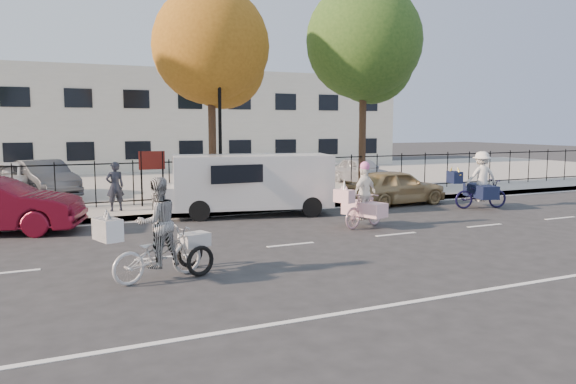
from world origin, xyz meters
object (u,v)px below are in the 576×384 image
lamppost (220,116)px  white_van (249,182)px  lot_car_d (361,171)px  gold_sedan (395,187)px  bull_bike (480,186)px  lot_car_b (4,181)px  zebra_trike (158,240)px  unicorn_bike (364,203)px  pedestrian (115,186)px  lot_car_c (44,179)px

lamppost → white_van: lamppost is taller
lot_car_d → gold_sedan: bearing=-110.8°
bull_bike → lot_car_b: bearing=75.5°
zebra_trike → bull_bike: bull_bike is taller
unicorn_bike → lot_car_d: unicorn_bike is taller
lot_car_d → bull_bike: bearing=-89.8°
bull_bike → lot_car_d: bull_bike is taller
zebra_trike → gold_sedan: (9.62, 6.16, -0.09)m
gold_sedan → lot_car_b: lot_car_b is taller
gold_sedan → lot_car_b: (-12.54, 6.35, 0.16)m
gold_sedan → pedestrian: (-9.31, 1.64, 0.28)m
gold_sedan → unicorn_bike: bearing=131.0°
lot_car_b → gold_sedan: bearing=-8.6°
zebra_trike → lot_car_c: zebra_trike is taller
unicorn_bike → lot_car_b: (-9.12, 9.66, 0.12)m
lot_car_c → gold_sedan: bearing=-45.6°
white_van → lot_car_d: (7.43, 5.34, -0.29)m
bull_bike → white_van: bull_bike is taller
white_van → gold_sedan: 5.51m
lamppost → zebra_trike: (-3.94, -8.46, -2.39)m
bull_bike → white_van: 7.82m
lot_car_d → lot_car_b: bearing=175.1°
lamppost → gold_sedan: 6.61m
pedestrian → lot_car_b: bearing=-64.0°
unicorn_bike → lot_car_c: 12.38m
pedestrian → gold_sedan: bearing=161.7°
bull_bike → lot_car_b: 16.79m
lamppost → white_van: 3.10m
gold_sedan → pedestrian: size_ratio=2.43×
lot_car_c → lot_car_d: 13.20m
bull_bike → lot_car_d: bearing=16.1°
unicorn_bike → lot_car_b: 13.28m
gold_sedan → lot_car_c: (-11.24, 6.29, 0.19)m
zebra_trike → bull_bike: size_ratio=1.03×
pedestrian → zebra_trike: bearing=79.3°
white_van → lot_car_b: white_van is taller
zebra_trike → lot_car_d: zebra_trike is taller
gold_sedan → lot_car_c: bearing=57.7°
zebra_trike → lamppost: bearing=-42.5°
pedestrian → lot_car_d: pedestrian is taller
unicorn_bike → lot_car_c: (-7.81, 9.60, 0.15)m
lot_car_c → lot_car_d: bearing=-20.4°
lamppost → white_van: size_ratio=0.77×
unicorn_bike → lot_car_d: size_ratio=0.53×
unicorn_bike → gold_sedan: unicorn_bike is taller
white_van → lot_car_d: 9.15m
zebra_trike → unicorn_bike: 6.82m
unicorn_bike → pedestrian: 7.70m
lot_car_c → pedestrian: bearing=-83.9°
pedestrian → bull_bike: bearing=154.3°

